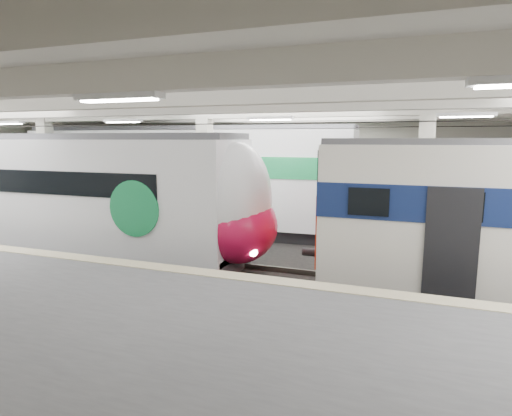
% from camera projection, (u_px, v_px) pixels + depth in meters
% --- Properties ---
extents(station_hall, '(36.00, 24.00, 5.75)m').
position_uv_depth(station_hall, '(226.00, 178.00, 11.28)').
color(station_hall, black).
rests_on(station_hall, ground).
extents(modern_emu, '(13.72, 2.83, 4.43)m').
position_uv_depth(modern_emu, '(104.00, 199.00, 14.91)').
color(modern_emu, white).
rests_on(modern_emu, ground).
extents(far_train, '(15.37, 3.89, 4.81)m').
position_uv_depth(far_train, '(188.00, 177.00, 19.87)').
color(far_train, white).
rests_on(far_train, ground).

